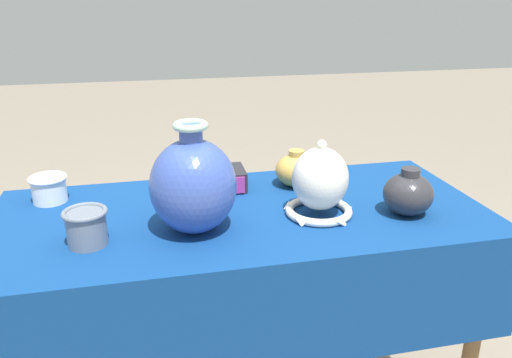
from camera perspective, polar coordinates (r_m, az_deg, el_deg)
name	(u,v)px	position (r m, az deg, el deg)	size (l,w,h in m)	color
display_table	(243,241)	(1.39, -1.50, -7.13)	(1.35, 0.60, 0.75)	olive
vase_tall_bulbous	(193,185)	(1.23, -7.19, -0.68)	(0.21, 0.21, 0.28)	#3851A8
vase_dome_bell	(320,184)	(1.33, 7.32, -0.55)	(0.19, 0.19, 0.21)	white
mosaic_tile_box	(218,179)	(1.52, -4.33, -0.03)	(0.16, 0.13, 0.06)	#232328
cup_wide_slate	(86,226)	(1.24, -18.82, -5.10)	(0.11, 0.11, 0.09)	slate
cup_wide_porcelain	(49,188)	(1.53, -22.59, -0.94)	(0.11, 0.11, 0.08)	white
jar_round_charcoal	(408,194)	(1.39, 16.99, -1.61)	(0.13, 0.13, 0.13)	#2D2D33
jar_round_ochre	(296,170)	(1.54, 4.59, 1.06)	(0.13, 0.13, 0.11)	gold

